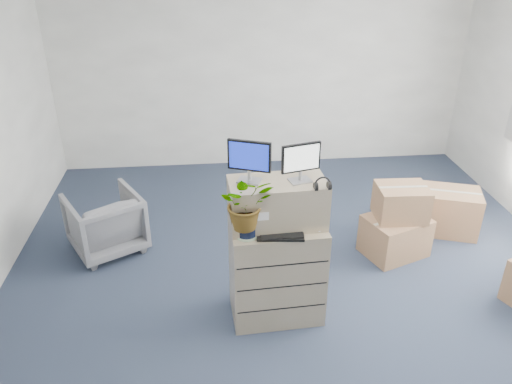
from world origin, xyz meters
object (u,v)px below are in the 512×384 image
(office_chair, at_px, (105,220))
(potted_plant, at_px, (246,209))
(water_bottle, at_px, (285,214))
(filing_cabinet_lower, at_px, (277,271))
(keyboard, at_px, (280,236))
(monitor_left, at_px, (249,159))
(monitor_right, at_px, (301,161))

(office_chair, bearing_deg, potted_plant, 107.40)
(potted_plant, bearing_deg, water_bottle, 21.58)
(office_chair, bearing_deg, filing_cabinet_lower, 114.88)
(water_bottle, height_order, office_chair, water_bottle)
(keyboard, relative_size, office_chair, 0.52)
(keyboard, height_order, office_chair, keyboard)
(monitor_left, bearing_deg, monitor_right, 16.26)
(filing_cabinet_lower, height_order, keyboard, keyboard)
(keyboard, bearing_deg, monitor_right, 52.84)
(keyboard, distance_m, office_chair, 2.33)
(office_chair, bearing_deg, monitor_right, 118.17)
(potted_plant, distance_m, office_chair, 2.18)
(keyboard, xyz_separation_m, water_bottle, (0.07, 0.18, 0.10))
(monitor_right, xyz_separation_m, potted_plant, (-0.46, -0.15, -0.34))
(keyboard, height_order, water_bottle, water_bottle)
(filing_cabinet_lower, xyz_separation_m, office_chair, (-1.74, 1.27, -0.10))
(monitor_left, height_order, water_bottle, monitor_left)
(monitor_right, height_order, office_chair, monitor_right)
(potted_plant, bearing_deg, filing_cabinet_lower, 23.48)
(monitor_left, xyz_separation_m, office_chair, (-1.51, 1.20, -1.19))
(filing_cabinet_lower, xyz_separation_m, monitor_left, (-0.24, 0.07, 1.09))
(keyboard, xyz_separation_m, office_chair, (-1.74, 1.43, -0.59))
(monitor_right, distance_m, keyboard, 0.65)
(filing_cabinet_lower, relative_size, monitor_left, 2.65)
(water_bottle, xyz_separation_m, potted_plant, (-0.34, -0.14, 0.15))
(monitor_right, relative_size, potted_plant, 0.67)
(keyboard, relative_size, water_bottle, 1.85)
(monitor_left, height_order, potted_plant, monitor_left)
(filing_cabinet_lower, xyz_separation_m, keyboard, (-0.00, -0.17, 0.49))
(water_bottle, height_order, potted_plant, potted_plant)
(monitor_left, bearing_deg, keyboard, -23.39)
(filing_cabinet_lower, distance_m, water_bottle, 0.59)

